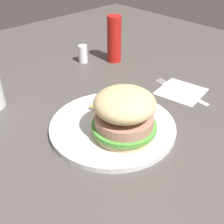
{
  "coord_description": "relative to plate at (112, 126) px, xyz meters",
  "views": [
    {
      "loc": [
        0.36,
        -0.34,
        0.38
      ],
      "look_at": [
        -0.0,
        0.01,
        0.04
      ],
      "focal_mm": 45.97,
      "sensor_mm": 36.0,
      "label": 1
    }
  ],
  "objects": [
    {
      "name": "salt_shaker",
      "position": [
        -0.32,
        0.17,
        0.02
      ],
      "size": [
        0.03,
        0.03,
        0.06
      ],
      "primitive_type": "cylinder",
      "color": "white",
      "rests_on": "ground_plane"
    },
    {
      "name": "napkin",
      "position": [
        0.01,
        0.24,
        -0.01
      ],
      "size": [
        0.13,
        0.13,
        0.0
      ],
      "primitive_type": "cube",
      "rotation": [
        0.0,
        0.0,
        0.17
      ],
      "color": "white",
      "rests_on": "ground_plane"
    },
    {
      "name": "ketchup_bottle",
      "position": [
        -0.26,
        0.25,
        0.07
      ],
      "size": [
        0.04,
        0.04,
        0.14
      ],
      "primitive_type": "cylinder",
      "color": "#B21914",
      "rests_on": "ground_plane"
    },
    {
      "name": "sandwich",
      "position": [
        0.04,
        -0.01,
        0.06
      ],
      "size": [
        0.13,
        0.13,
        0.1
      ],
      "color": "tan",
      "rests_on": "plate"
    },
    {
      "name": "fork",
      "position": [
        0.01,
        0.24,
        -0.0
      ],
      "size": [
        0.17,
        0.04,
        0.0
      ],
      "color": "silver",
      "rests_on": "napkin"
    },
    {
      "name": "fries_pile",
      "position": [
        -0.04,
        0.04,
        0.01
      ],
      "size": [
        0.12,
        0.1,
        0.01
      ],
      "color": "#E5B251",
      "rests_on": "plate"
    },
    {
      "name": "plate",
      "position": [
        0.0,
        0.0,
        0.0
      ],
      "size": [
        0.27,
        0.27,
        0.01
      ],
      "primitive_type": "cylinder",
      "color": "silver",
      "rests_on": "ground_plane"
    },
    {
      "name": "ground_plane",
      "position": [
        0.0,
        -0.01,
        -0.01
      ],
      "size": [
        1.6,
        1.6,
        0.0
      ],
      "primitive_type": "plane",
      "color": "#47423F"
    }
  ]
}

